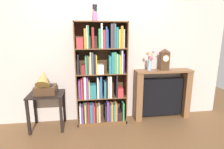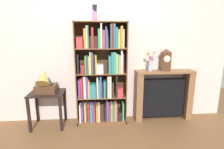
# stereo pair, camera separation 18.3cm
# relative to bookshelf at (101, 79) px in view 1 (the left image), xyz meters

# --- Properties ---
(ground_plane) EXTENTS (7.70, 6.40, 0.02)m
(ground_plane) POSITION_rel_bookshelf_xyz_m (0.01, -0.10, -0.86)
(ground_plane) COLOR brown
(wall_back) EXTENTS (4.70, 0.08, 2.65)m
(wall_back) POSITION_rel_bookshelf_xyz_m (0.12, 0.21, 0.48)
(wall_back) COLOR beige
(wall_back) RESTS_ON ground
(bookshelf) EXTENTS (0.91, 0.32, 1.85)m
(bookshelf) POSITION_rel_bookshelf_xyz_m (0.00, 0.00, 0.00)
(bookshelf) COLOR brown
(bookshelf) RESTS_ON ground
(cup_stack) EXTENTS (0.08, 0.08, 0.26)m
(cup_stack) POSITION_rel_bookshelf_xyz_m (-0.09, -0.02, 1.14)
(cup_stack) COLOR pink
(cup_stack) RESTS_ON bookshelf
(side_table_left) EXTENTS (0.59, 0.48, 0.64)m
(side_table_left) POSITION_rel_bookshelf_xyz_m (-0.96, -0.07, -0.36)
(side_table_left) COLOR black
(side_table_left) RESTS_ON ground
(gramophone) EXTENTS (0.34, 0.41, 0.47)m
(gramophone) POSITION_rel_bookshelf_xyz_m (-0.96, -0.11, -0.02)
(gramophone) COLOR #472D1C
(gramophone) RESTS_ON side_table_left
(fireplace_mantel) EXTENTS (1.10, 0.28, 0.98)m
(fireplace_mantel) POSITION_rel_bookshelf_xyz_m (1.20, 0.06, -0.37)
(fireplace_mantel) COLOR brown
(fireplace_mantel) RESTS_ON ground
(mantel_clock) EXTENTS (0.17, 0.14, 0.40)m
(mantel_clock) POSITION_rel_bookshelf_xyz_m (1.20, 0.03, 0.33)
(mantel_clock) COLOR #472D1C
(mantel_clock) RESTS_ON fireplace_mantel
(flower_vase) EXTENTS (0.17, 0.13, 0.37)m
(flower_vase) POSITION_rel_bookshelf_xyz_m (0.91, 0.02, 0.28)
(flower_vase) COLOR #99B2D1
(flower_vase) RESTS_ON fireplace_mantel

